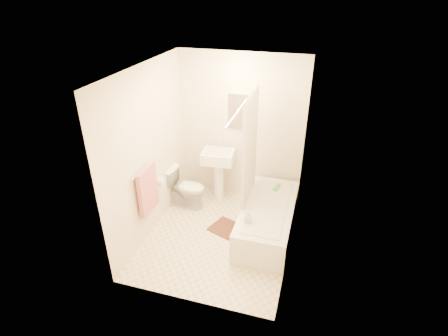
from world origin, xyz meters
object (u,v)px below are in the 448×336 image
(toilet, at_px, (186,188))
(sink, at_px, (218,173))
(soap_bottle, at_px, (248,217))
(bathtub, at_px, (268,219))
(bath_mat, at_px, (229,229))

(toilet, relative_size, sink, 0.69)
(sink, height_order, soap_bottle, sink)
(toilet, height_order, bathtub, toilet)
(bath_mat, bearing_deg, toilet, 152.88)
(soap_bottle, bearing_deg, toilet, 147.37)
(sink, bearing_deg, bath_mat, -67.25)
(bath_mat, distance_m, soap_bottle, 0.72)
(sink, xyz_separation_m, bathtub, (0.95, -0.65, -0.26))
(sink, bearing_deg, bathtub, -39.18)
(soap_bottle, bearing_deg, bathtub, 66.10)
(toilet, bearing_deg, soap_bottle, -118.81)
(bath_mat, bearing_deg, sink, 117.44)
(bathtub, xyz_separation_m, bath_mat, (-0.55, -0.12, -0.22))
(bath_mat, bearing_deg, soap_bottle, -43.69)
(toilet, bearing_deg, bath_mat, -113.29)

